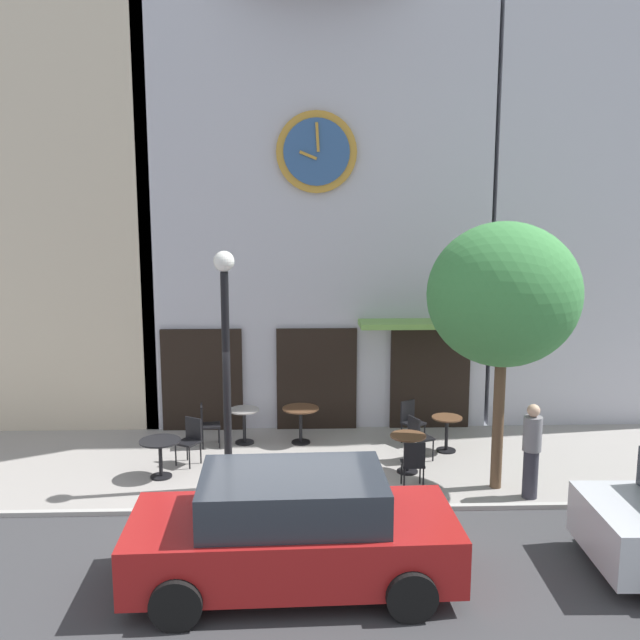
{
  "coord_description": "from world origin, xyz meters",
  "views": [
    {
      "loc": [
        0.19,
        -10.83,
        5.04
      ],
      "look_at": [
        0.64,
        2.2,
        2.85
      ],
      "focal_mm": 39.15,
      "sensor_mm": 36.0,
      "label": 1
    }
  ],
  "objects_px": {
    "cafe_table_leftmost": "(408,446)",
    "cafe_chair_by_entrance": "(191,437)",
    "cafe_table_center_left": "(160,450)",
    "cafe_chair_right_end": "(207,422)",
    "cafe_chair_near_lamp": "(411,418)",
    "pedestrian_grey": "(532,450)",
    "street_tree": "(504,295)",
    "cafe_table_near_door": "(301,417)",
    "cafe_table_rightmost": "(244,420)",
    "cafe_chair_near_tree": "(413,461)",
    "parked_car_red": "(293,531)",
    "cafe_chair_outer": "(418,435)",
    "cafe_table_center": "(447,429)",
    "street_lamp": "(226,371)"
  },
  "relations": [
    {
      "from": "cafe_chair_near_tree",
      "to": "street_tree",
      "type": "bearing_deg",
      "value": 2.24
    },
    {
      "from": "cafe_table_near_door",
      "to": "street_tree",
      "type": "bearing_deg",
      "value": -35.34
    },
    {
      "from": "cafe_table_center_left",
      "to": "cafe_table_near_door",
      "type": "bearing_deg",
      "value": 34.55
    },
    {
      "from": "cafe_chair_by_entrance",
      "to": "parked_car_red",
      "type": "distance_m",
      "value": 4.92
    },
    {
      "from": "cafe_table_leftmost",
      "to": "pedestrian_grey",
      "type": "height_order",
      "value": "pedestrian_grey"
    },
    {
      "from": "cafe_table_near_door",
      "to": "cafe_chair_near_lamp",
      "type": "xyz_separation_m",
      "value": [
        2.33,
        -0.06,
        -0.04
      ]
    },
    {
      "from": "cafe_table_leftmost",
      "to": "cafe_chair_by_entrance",
      "type": "distance_m",
      "value": 4.21
    },
    {
      "from": "cafe_chair_by_entrance",
      "to": "cafe_chair_outer",
      "type": "distance_m",
      "value": 4.46
    },
    {
      "from": "cafe_table_rightmost",
      "to": "cafe_chair_by_entrance",
      "type": "height_order",
      "value": "cafe_chair_by_entrance"
    },
    {
      "from": "street_tree",
      "to": "cafe_chair_near_lamp",
      "type": "height_order",
      "value": "street_tree"
    },
    {
      "from": "parked_car_red",
      "to": "pedestrian_grey",
      "type": "bearing_deg",
      "value": 33.03
    },
    {
      "from": "street_tree",
      "to": "cafe_table_near_door",
      "type": "height_order",
      "value": "street_tree"
    },
    {
      "from": "cafe_table_near_door",
      "to": "cafe_chair_near_lamp",
      "type": "height_order",
      "value": "cafe_chair_near_lamp"
    },
    {
      "from": "street_tree",
      "to": "cafe_table_leftmost",
      "type": "height_order",
      "value": "street_tree"
    },
    {
      "from": "street_lamp",
      "to": "cafe_table_center_left",
      "type": "distance_m",
      "value": 2.15
    },
    {
      "from": "cafe_chair_outer",
      "to": "cafe_table_rightmost",
      "type": "bearing_deg",
      "value": 161.95
    },
    {
      "from": "cafe_table_near_door",
      "to": "parked_car_red",
      "type": "bearing_deg",
      "value": -91.46
    },
    {
      "from": "street_tree",
      "to": "parked_car_red",
      "type": "relative_size",
      "value": 1.09
    },
    {
      "from": "parked_car_red",
      "to": "cafe_chair_by_entrance",
      "type": "bearing_deg",
      "value": 114.24
    },
    {
      "from": "street_tree",
      "to": "cafe_chair_by_entrance",
      "type": "xyz_separation_m",
      "value": [
        -5.64,
        1.36,
        -2.95
      ]
    },
    {
      "from": "cafe_chair_near_lamp",
      "to": "cafe_chair_near_tree",
      "type": "bearing_deg",
      "value": -98.21
    },
    {
      "from": "cafe_table_leftmost",
      "to": "cafe_chair_by_entrance",
      "type": "height_order",
      "value": "cafe_chair_by_entrance"
    },
    {
      "from": "cafe_table_near_door",
      "to": "cafe_chair_by_entrance",
      "type": "relative_size",
      "value": 0.86
    },
    {
      "from": "cafe_table_leftmost",
      "to": "cafe_table_center",
      "type": "bearing_deg",
      "value": 48.52
    },
    {
      "from": "street_lamp",
      "to": "street_tree",
      "type": "height_order",
      "value": "street_tree"
    },
    {
      "from": "street_tree",
      "to": "cafe_table_near_door",
      "type": "bearing_deg",
      "value": 144.66
    },
    {
      "from": "cafe_chair_near_lamp",
      "to": "cafe_chair_right_end",
      "type": "relative_size",
      "value": 1.0
    },
    {
      "from": "cafe_chair_right_end",
      "to": "cafe_chair_outer",
      "type": "bearing_deg",
      "value": -12.63
    },
    {
      "from": "cafe_chair_near_tree",
      "to": "cafe_chair_by_entrance",
      "type": "bearing_deg",
      "value": 161.03
    },
    {
      "from": "cafe_chair_by_entrance",
      "to": "cafe_chair_near_tree",
      "type": "xyz_separation_m",
      "value": [
        4.14,
        -1.42,
        0.0
      ]
    },
    {
      "from": "street_tree",
      "to": "pedestrian_grey",
      "type": "distance_m",
      "value": 2.7
    },
    {
      "from": "cafe_table_rightmost",
      "to": "cafe_chair_near_lamp",
      "type": "height_order",
      "value": "cafe_chair_near_lamp"
    },
    {
      "from": "cafe_table_center_left",
      "to": "cafe_table_center",
      "type": "distance_m",
      "value": 5.73
    },
    {
      "from": "cafe_chair_near_lamp",
      "to": "cafe_table_center_left",
      "type": "bearing_deg",
      "value": -160.6
    },
    {
      "from": "street_lamp",
      "to": "cafe_table_leftmost",
      "type": "xyz_separation_m",
      "value": [
        3.32,
        0.62,
        -1.65
      ]
    },
    {
      "from": "cafe_table_leftmost",
      "to": "cafe_chair_near_tree",
      "type": "relative_size",
      "value": 0.81
    },
    {
      "from": "cafe_table_near_door",
      "to": "cafe_chair_right_end",
      "type": "xyz_separation_m",
      "value": [
        -1.97,
        -0.15,
        -0.04
      ]
    },
    {
      "from": "cafe_table_center_left",
      "to": "cafe_chair_outer",
      "type": "height_order",
      "value": "cafe_chair_outer"
    },
    {
      "from": "pedestrian_grey",
      "to": "parked_car_red",
      "type": "bearing_deg",
      "value": -146.97
    },
    {
      "from": "street_tree",
      "to": "cafe_table_center_left",
      "type": "bearing_deg",
      "value": 173.74
    },
    {
      "from": "cafe_chair_near_lamp",
      "to": "cafe_table_leftmost",
      "type": "bearing_deg",
      "value": -101.03
    },
    {
      "from": "street_lamp",
      "to": "cafe_table_rightmost",
      "type": "height_order",
      "value": "street_lamp"
    },
    {
      "from": "cafe_table_center_left",
      "to": "cafe_chair_near_tree",
      "type": "distance_m",
      "value": 4.65
    },
    {
      "from": "cafe_table_center_left",
      "to": "cafe_chair_right_end",
      "type": "xyz_separation_m",
      "value": [
        0.65,
        1.65,
        0.0
      ]
    },
    {
      "from": "street_tree",
      "to": "cafe_chair_near_tree",
      "type": "distance_m",
      "value": 3.31
    },
    {
      "from": "cafe_table_center_left",
      "to": "cafe_chair_near_lamp",
      "type": "height_order",
      "value": "cafe_chair_near_lamp"
    },
    {
      "from": "cafe_table_near_door",
      "to": "cafe_chair_outer",
      "type": "distance_m",
      "value": 2.56
    },
    {
      "from": "street_tree",
      "to": "cafe_table_rightmost",
      "type": "xyz_separation_m",
      "value": [
        -4.68,
        2.5,
        -2.98
      ]
    },
    {
      "from": "cafe_chair_right_end",
      "to": "cafe_chair_by_entrance",
      "type": "distance_m",
      "value": 0.97
    },
    {
      "from": "cafe_table_center_left",
      "to": "street_lamp",
      "type": "bearing_deg",
      "value": -21.98
    }
  ]
}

